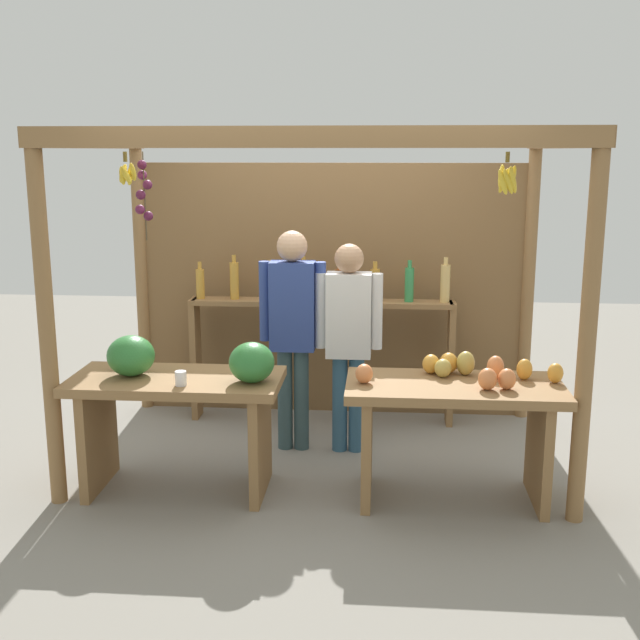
% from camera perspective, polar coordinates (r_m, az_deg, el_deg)
% --- Properties ---
extents(ground_plane, '(12.00, 12.00, 0.00)m').
position_cam_1_polar(ground_plane, '(5.82, 0.15, -9.61)').
color(ground_plane, gray).
rests_on(ground_plane, ground).
extents(market_stall, '(3.30, 1.99, 2.30)m').
position_cam_1_polar(market_stall, '(5.90, 0.49, 4.17)').
color(market_stall, olive).
rests_on(market_stall, ground).
extents(fruit_counter_left, '(1.35, 0.64, 1.02)m').
position_cam_1_polar(fruit_counter_left, '(5.07, -10.19, -5.34)').
color(fruit_counter_left, olive).
rests_on(fruit_counter_left, ground).
extents(fruit_counter_right, '(1.35, 0.64, 0.92)m').
position_cam_1_polar(fruit_counter_right, '(4.97, 9.85, -6.49)').
color(fruit_counter_right, olive).
rests_on(fruit_counter_right, ground).
extents(bottle_shelf_unit, '(2.12, 0.22, 1.36)m').
position_cam_1_polar(bottle_shelf_unit, '(6.25, 0.21, -0.16)').
color(bottle_shelf_unit, olive).
rests_on(bottle_shelf_unit, ground).
extents(vendor_man, '(0.48, 0.22, 1.62)m').
position_cam_1_polar(vendor_man, '(5.62, -2.01, -0.05)').
color(vendor_man, '#344E53').
rests_on(vendor_man, ground).
extents(vendor_woman, '(0.48, 0.21, 1.53)m').
position_cam_1_polar(vendor_woman, '(5.59, 2.10, -0.74)').
color(vendor_woman, '#325C7C').
rests_on(vendor_woman, ground).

